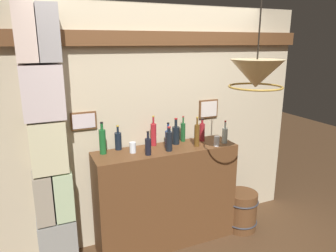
% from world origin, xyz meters
% --- Properties ---
extents(panelled_rear_partition, '(3.50, 0.15, 2.51)m').
position_xyz_m(panelled_rear_partition, '(-0.00, 1.10, 1.31)').
color(panelled_rear_partition, '#BCAD8E').
rests_on(panelled_rear_partition, ground).
extents(stone_pillar, '(0.35, 0.34, 2.44)m').
position_xyz_m(stone_pillar, '(-1.12, 0.95, 1.23)').
color(stone_pillar, gray).
rests_on(stone_pillar, ground).
extents(bar_shelf_unit, '(1.49, 0.41, 1.08)m').
position_xyz_m(bar_shelf_unit, '(0.00, 0.81, 0.54)').
color(bar_shelf_unit, brown).
rests_on(bar_shelf_unit, ground).
extents(liquor_bottle_mezcal, '(0.07, 0.07, 0.25)m').
position_xyz_m(liquor_bottle_mezcal, '(0.00, 0.74, 1.19)').
color(liquor_bottle_mezcal, black).
rests_on(liquor_bottle_mezcal, bar_shelf_unit).
extents(liquor_bottle_scotch, '(0.06, 0.06, 0.25)m').
position_xyz_m(liquor_bottle_scotch, '(0.46, 0.89, 1.19)').
color(liquor_bottle_scotch, maroon).
rests_on(liquor_bottle_scotch, bar_shelf_unit).
extents(liquor_bottle_bourbon, '(0.07, 0.07, 0.25)m').
position_xyz_m(liquor_bottle_bourbon, '(-0.45, 0.98, 1.18)').
color(liquor_bottle_bourbon, black).
rests_on(liquor_bottle_bourbon, bar_shelf_unit).
extents(liquor_bottle_tequila, '(0.06, 0.06, 0.25)m').
position_xyz_m(liquor_bottle_tequila, '(0.65, 0.73, 1.17)').
color(liquor_bottle_tequila, '#B5C8BF').
rests_on(liquor_bottle_tequila, bar_shelf_unit).
extents(liquor_bottle_brandy, '(0.05, 0.05, 0.28)m').
position_xyz_m(liquor_bottle_brandy, '(0.27, 0.96, 1.19)').
color(liquor_bottle_brandy, '#1A4C23').
rests_on(liquor_bottle_brandy, bar_shelf_unit).
extents(liquor_bottle_rum, '(0.05, 0.05, 0.31)m').
position_xyz_m(liquor_bottle_rum, '(0.32, 0.75, 1.20)').
color(liquor_bottle_rum, brown).
rests_on(liquor_bottle_rum, bar_shelf_unit).
extents(liquor_bottle_whiskey, '(0.08, 0.08, 0.28)m').
position_xyz_m(liquor_bottle_whiskey, '(0.15, 0.91, 1.19)').
color(liquor_bottle_whiskey, black).
rests_on(liquor_bottle_whiskey, bar_shelf_unit).
extents(liquor_bottle_port, '(0.07, 0.07, 0.32)m').
position_xyz_m(liquor_bottle_port, '(-0.62, 0.92, 1.21)').
color(liquor_bottle_port, '#195826').
rests_on(liquor_bottle_port, bar_shelf_unit).
extents(liquor_bottle_gin, '(0.06, 0.06, 0.32)m').
position_xyz_m(liquor_bottle_gin, '(-0.08, 0.96, 1.21)').
color(liquor_bottle_gin, maroon).
rests_on(liquor_bottle_gin, bar_shelf_unit).
extents(liquor_bottle_amaro, '(0.06, 0.06, 0.26)m').
position_xyz_m(liquor_bottle_amaro, '(0.03, 0.84, 1.18)').
color(liquor_bottle_amaro, navy).
rests_on(liquor_bottle_amaro, bar_shelf_unit).
extents(liquor_bottle_sherry, '(0.06, 0.06, 0.24)m').
position_xyz_m(liquor_bottle_sherry, '(-0.23, 0.71, 1.17)').
color(liquor_bottle_sherry, black).
rests_on(liquor_bottle_sherry, bar_shelf_unit).
extents(glass_tumbler_rocks, '(0.06, 0.06, 0.11)m').
position_xyz_m(glass_tumbler_rocks, '(0.51, 0.67, 1.14)').
color(glass_tumbler_rocks, silver).
rests_on(glass_tumbler_rocks, bar_shelf_unit).
extents(glass_tumbler_highball, '(0.06, 0.06, 0.11)m').
position_xyz_m(glass_tumbler_highball, '(-0.35, 0.83, 1.14)').
color(glass_tumbler_highball, silver).
rests_on(glass_tumbler_highball, bar_shelf_unit).
extents(pendant_lamp, '(0.42, 0.42, 0.65)m').
position_xyz_m(pendant_lamp, '(0.39, -0.03, 1.90)').
color(pendant_lamp, beige).
extents(wooden_barrel, '(0.38, 0.38, 0.46)m').
position_xyz_m(wooden_barrel, '(0.90, 0.68, 0.23)').
color(wooden_barrel, brown).
rests_on(wooden_barrel, ground).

